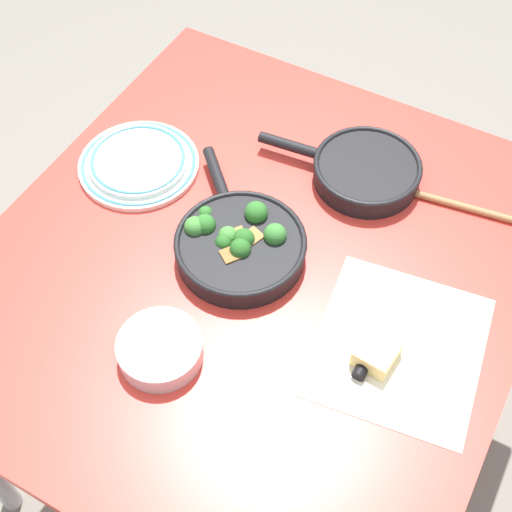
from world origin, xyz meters
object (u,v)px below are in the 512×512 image
object	(u,v)px
skillet_eggs	(365,171)
dinner_plate_stack	(138,162)
grater_knife	(376,343)
prep_bowl_steel	(160,349)
skillet_broccoli	(240,242)
cheese_block	(377,353)
wooden_spoon	(421,195)

from	to	relation	value
skillet_eggs	dinner_plate_stack	world-z (taller)	skillet_eggs
grater_knife	prep_bowl_steel	bearing A→B (deg)	122.80
skillet_broccoli	cheese_block	bearing A→B (deg)	-150.63
dinner_plate_stack	prep_bowl_steel	xyz separation A→B (m)	(-0.36, -0.29, 0.01)
wooden_spoon	skillet_broccoli	bearing A→B (deg)	41.45
dinner_plate_stack	cheese_block	bearing A→B (deg)	-106.19
cheese_block	skillet_eggs	bearing A→B (deg)	26.49
wooden_spoon	dinner_plate_stack	size ratio (longest dim) A/B	1.48
skillet_eggs	cheese_block	xyz separation A→B (m)	(-0.38, -0.19, -0.01)
skillet_broccoli	cheese_block	xyz separation A→B (m)	(-0.09, -0.33, -0.01)
prep_bowl_steel	cheese_block	bearing A→B (deg)	-62.12
wooden_spoon	prep_bowl_steel	bearing A→B (deg)	56.69
cheese_block	wooden_spoon	bearing A→B (deg)	9.57
skillet_eggs	prep_bowl_steel	distance (m)	0.58
skillet_broccoli	skillet_eggs	xyz separation A→B (m)	(0.29, -0.13, -0.00)
grater_knife	prep_bowl_steel	world-z (taller)	prep_bowl_steel
skillet_broccoli	prep_bowl_steel	size ratio (longest dim) A/B	2.13
skillet_broccoli	grater_knife	distance (m)	0.32
skillet_broccoli	grater_knife	bearing A→B (deg)	-147.12
prep_bowl_steel	wooden_spoon	bearing A→B (deg)	-25.28
grater_knife	cheese_block	world-z (taller)	cheese_block
cheese_block	prep_bowl_steel	xyz separation A→B (m)	(-0.18, 0.34, 0.00)
skillet_broccoli	dinner_plate_stack	world-z (taller)	skillet_broccoli
skillet_eggs	cheese_block	world-z (taller)	skillet_eggs
grater_knife	dinner_plate_stack	world-z (taller)	dinner_plate_stack
skillet_eggs	prep_bowl_steel	size ratio (longest dim) A/B	2.36
wooden_spoon	cheese_block	size ratio (longest dim) A/B	4.88
skillet_broccoli	cheese_block	distance (m)	0.34
wooden_spoon	grater_knife	distance (m)	0.37
grater_knife	dinner_plate_stack	distance (m)	0.64
skillet_broccoli	dinner_plate_stack	size ratio (longest dim) A/B	1.25
wooden_spoon	dinner_plate_stack	bearing A→B (deg)	12.43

